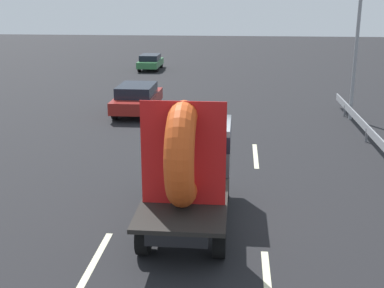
{
  "coord_description": "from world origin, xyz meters",
  "views": [
    {
      "loc": [
        0.9,
        -12.68,
        5.63
      ],
      "look_at": [
        -0.27,
        0.04,
        1.84
      ],
      "focal_mm": 47.26,
      "sensor_mm": 36.0,
      "label": 1
    }
  ],
  "objects_px": {
    "flatbed_truck": "(190,158)",
    "traffic_light": "(358,28)",
    "distant_sedan": "(137,98)",
    "oncoming_car": "(150,62)"
  },
  "relations": [
    {
      "from": "flatbed_truck",
      "to": "distant_sedan",
      "type": "relative_size",
      "value": 1.17
    },
    {
      "from": "flatbed_truck",
      "to": "traffic_light",
      "type": "distance_m",
      "value": 13.42
    },
    {
      "from": "flatbed_truck",
      "to": "traffic_light",
      "type": "height_order",
      "value": "traffic_light"
    },
    {
      "from": "traffic_light",
      "to": "oncoming_car",
      "type": "xyz_separation_m",
      "value": [
        -12.09,
        15.16,
        -3.57
      ]
    },
    {
      "from": "distant_sedan",
      "to": "flatbed_truck",
      "type": "bearing_deg",
      "value": -72.45
    },
    {
      "from": "oncoming_car",
      "to": "traffic_light",
      "type": "bearing_deg",
      "value": -51.42
    },
    {
      "from": "flatbed_truck",
      "to": "distant_sedan",
      "type": "bearing_deg",
      "value": 107.55
    },
    {
      "from": "flatbed_truck",
      "to": "distant_sedan",
      "type": "distance_m",
      "value": 12.44
    },
    {
      "from": "distant_sedan",
      "to": "oncoming_car",
      "type": "xyz_separation_m",
      "value": [
        -1.91,
        14.81,
        -0.13
      ]
    },
    {
      "from": "flatbed_truck",
      "to": "distant_sedan",
      "type": "xyz_separation_m",
      "value": [
        -3.74,
        11.83,
        -0.87
      ]
    }
  ]
}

